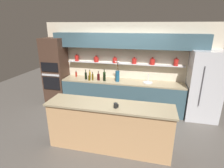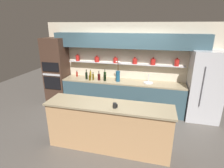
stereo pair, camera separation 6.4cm
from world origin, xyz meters
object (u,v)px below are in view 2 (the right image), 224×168
Objects in this scene: bottle_oil_0 at (91,74)px; bottle_oil_1 at (90,78)px; bottle_wine_2 at (99,77)px; bottle_oil_5 at (93,77)px; oven_tower at (57,72)px; bottle_wine_7 at (105,78)px; flower_vase at (118,74)px; coffee_mug at (115,106)px; bottle_wine_3 at (86,76)px; sink_fixture at (148,82)px; refrigerator at (205,87)px; bottle_wine_4 at (105,75)px; bottle_sauce_6 at (77,74)px.

bottle_oil_0 is 0.34m from bottle_oil_1.
bottle_wine_2 is 0.18m from bottle_oil_5.
bottle_oil_1 is 0.87× the size of bottle_oil_5.
bottle_oil_0 is at bearing 8.54° from oven_tower.
bottle_wine_7 is at bearing 1.11° from bottle_oil_5.
coffee_mug is at bearing -79.46° from flower_vase.
flower_vase is 2.07× the size of bottle_wine_3.
bottle_wine_3 is at bearing 177.17° from bottle_wine_7.
bottle_oil_0 is 0.97× the size of bottle_oil_5.
sink_fixture reaches higher than coffee_mug.
oven_tower is at bearing 175.30° from bottle_oil_5.
bottle_oil_5 reaches higher than bottle_oil_1.
refrigerator reaches higher than bottle_wine_2.
refrigerator is 19.34× the size of coffee_mug.
flower_vase is at bearing -175.18° from sink_fixture.
oven_tower is at bearing 172.38° from bottle_oil_1.
bottle_wine_4 is at bearing 161.58° from flower_vase.
bottle_oil_5 is at bearing -4.70° from oven_tower.
coffee_mug is at bearing -50.08° from bottle_sauce_6.
bottle_oil_5 is 0.37m from bottle_wine_7.
bottle_oil_1 is 0.46m from bottle_wine_7.
bottle_oil_0 is at bearing 4.91° from bottle_sauce_6.
refrigerator is 10.21× the size of bottle_sauce_6.
bottle_oil_1 is (-3.23, -0.13, 0.05)m from refrigerator.
bottle_wine_3 is at bearing -179.43° from refrigerator.
bottle_oil_1 is at bearing -32.34° from bottle_wine_3.
flower_vase is 0.60m from bottle_wine_2.
flower_vase is at bearing 6.68° from bottle_oil_1.
bottle_wine_4 reaches higher than bottle_wine_2.
bottle_wine_7 is 2.03m from coffee_mug.
coffee_mug is at bearing -136.05° from refrigerator.
bottle_oil_0 is at bearing 124.67° from bottle_oil_5.
coffee_mug is (1.31, -2.15, 0.05)m from bottle_oil_0.
bottle_wine_4 is (-2.83, 0.12, 0.08)m from refrigerator.
bottle_wine_3 is 0.46m from bottle_sauce_6.
oven_tower reaches higher than bottle_wine_2.
flower_vase is at bearing -13.55° from bottle_oil_0.
flower_vase is 2.55× the size of bottle_oil_5.
bottle_wine_2 is (0.37, -0.25, 0.01)m from bottle_oil_0.
coffee_mug is at bearing -59.18° from bottle_oil_5.
coffee_mug is (-2.02, -1.95, 0.11)m from refrigerator.
bottle_oil_0 is 0.77× the size of bottle_wine_4.
sink_fixture is at bearing -4.80° from bottle_oil_0.
oven_tower is 6.90× the size of bottle_wine_4.
oven_tower is at bearing -179.76° from sink_fixture.
coffee_mug is at bearing -56.45° from bottle_oil_1.
coffee_mug is at bearing -39.35° from oven_tower.
bottle_wine_3 is (-0.41, 0.01, 0.01)m from bottle_wine_2.
bottle_wine_7 is at bearing -3.43° from oven_tower.
refrigerator is 2.39m from flower_vase.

